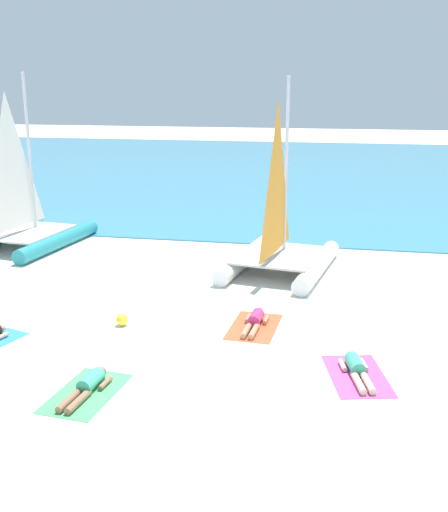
{
  "coord_description": "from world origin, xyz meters",
  "views": [
    {
      "loc": [
        3.1,
        -10.8,
        5.68
      ],
      "look_at": [
        0.0,
        4.81,
        1.2
      ],
      "focal_mm": 43.32,
      "sensor_mm": 36.0,
      "label": 1
    }
  ],
  "objects_px": {
    "sailboat_white": "(279,244)",
    "towel_rightmost": "(357,376)",
    "towel_center_left": "(86,393)",
    "sunbather_center_right": "(255,321)",
    "sunbather_center_left": "(88,385)",
    "sunbather_rightmost": "(357,368)",
    "beach_ball": "(122,320)",
    "towel_center_right": "(254,327)",
    "sailboat_teal": "(25,222)"
  },
  "relations": [
    {
      "from": "towel_rightmost",
      "to": "beach_ball",
      "type": "relative_size",
      "value": 6.26
    },
    {
      "from": "towel_center_right",
      "to": "towel_rightmost",
      "type": "relative_size",
      "value": 1.0
    },
    {
      "from": "towel_center_left",
      "to": "sunbather_rightmost",
      "type": "bearing_deg",
      "value": 19.69
    },
    {
      "from": "sunbather_rightmost",
      "to": "beach_ball",
      "type": "bearing_deg",
      "value": 150.92
    },
    {
      "from": "towel_rightmost",
      "to": "beach_ball",
      "type": "bearing_deg",
      "value": 163.78
    },
    {
      "from": "towel_center_left",
      "to": "towel_center_right",
      "type": "relative_size",
      "value": 1.0
    },
    {
      "from": "sailboat_white",
      "to": "towel_rightmost",
      "type": "height_order",
      "value": "sailboat_white"
    },
    {
      "from": "sailboat_white",
      "to": "sunbather_center_right",
      "type": "height_order",
      "value": "sailboat_white"
    },
    {
      "from": "sailboat_teal",
      "to": "sunbather_center_left",
      "type": "distance_m",
      "value": 11.72
    },
    {
      "from": "sunbather_center_left",
      "to": "beach_ball",
      "type": "height_order",
      "value": "sunbather_center_left"
    },
    {
      "from": "sailboat_white",
      "to": "sunbather_rightmost",
      "type": "xyz_separation_m",
      "value": [
        2.32,
        -6.74,
        -0.75
      ]
    },
    {
      "from": "sunbather_center_left",
      "to": "sailboat_white",
      "type": "bearing_deg",
      "value": 77.67
    },
    {
      "from": "towel_center_left",
      "to": "beach_ball",
      "type": "xyz_separation_m",
      "value": [
        -0.52,
        3.36,
        0.15
      ]
    },
    {
      "from": "sailboat_white",
      "to": "towel_center_right",
      "type": "height_order",
      "value": "sailboat_white"
    },
    {
      "from": "towel_center_left",
      "to": "sunbather_center_right",
      "type": "relative_size",
      "value": 1.21
    },
    {
      "from": "sailboat_teal",
      "to": "towel_center_left",
      "type": "xyz_separation_m",
      "value": [
        6.48,
        -9.79,
        -0.89
      ]
    },
    {
      "from": "sailboat_teal",
      "to": "towel_center_left",
      "type": "bearing_deg",
      "value": -49.56
    },
    {
      "from": "towel_rightmost",
      "to": "sailboat_teal",
      "type": "bearing_deg",
      "value": 145.06
    },
    {
      "from": "sailboat_white",
      "to": "beach_ball",
      "type": "relative_size",
      "value": 19.4
    },
    {
      "from": "sailboat_white",
      "to": "towel_center_right",
      "type": "bearing_deg",
      "value": -81.9
    },
    {
      "from": "sunbather_center_left",
      "to": "sunbather_rightmost",
      "type": "distance_m",
      "value": 5.32
    },
    {
      "from": "sailboat_white",
      "to": "towel_center_right",
      "type": "distance_m",
      "value": 4.73
    },
    {
      "from": "towel_rightmost",
      "to": "beach_ball",
      "type": "distance_m",
      "value": 5.8
    },
    {
      "from": "sunbather_center_right",
      "to": "sailboat_teal",
      "type": "bearing_deg",
      "value": 150.58
    },
    {
      "from": "sunbather_center_right",
      "to": "beach_ball",
      "type": "xyz_separation_m",
      "value": [
        -3.16,
        -0.6,
        0.02
      ]
    },
    {
      "from": "sunbather_rightmost",
      "to": "sailboat_white",
      "type": "bearing_deg",
      "value": 95.55
    },
    {
      "from": "towel_center_left",
      "to": "beach_ball",
      "type": "distance_m",
      "value": 3.4
    },
    {
      "from": "sailboat_white",
      "to": "sunbather_center_right",
      "type": "bearing_deg",
      "value": -81.87
    },
    {
      "from": "sunbather_center_right",
      "to": "beach_ball",
      "type": "distance_m",
      "value": 3.21
    },
    {
      "from": "sailboat_teal",
      "to": "sunbather_center_right",
      "type": "distance_m",
      "value": 10.86
    },
    {
      "from": "sunbather_center_right",
      "to": "towel_rightmost",
      "type": "bearing_deg",
      "value": -39.47
    },
    {
      "from": "sailboat_teal",
      "to": "sunbather_rightmost",
      "type": "relative_size",
      "value": 3.88
    },
    {
      "from": "towel_rightmost",
      "to": "sunbather_rightmost",
      "type": "distance_m",
      "value": 0.14
    },
    {
      "from": "towel_center_right",
      "to": "beach_ball",
      "type": "relative_size",
      "value": 6.26
    },
    {
      "from": "towel_center_right",
      "to": "sunbather_center_right",
      "type": "relative_size",
      "value": 1.21
    },
    {
      "from": "towel_center_right",
      "to": "beach_ball",
      "type": "xyz_separation_m",
      "value": [
        -3.15,
        -0.54,
        0.15
      ]
    },
    {
      "from": "beach_ball",
      "to": "towel_rightmost",
      "type": "bearing_deg",
      "value": -16.22
    },
    {
      "from": "sailboat_teal",
      "to": "sunbather_center_left",
      "type": "relative_size",
      "value": 3.85
    },
    {
      "from": "towel_center_right",
      "to": "sunbather_rightmost",
      "type": "height_order",
      "value": "sunbather_rightmost"
    },
    {
      "from": "sailboat_white",
      "to": "sailboat_teal",
      "type": "height_order",
      "value": "sailboat_teal"
    },
    {
      "from": "sunbather_center_left",
      "to": "sailboat_teal",
      "type": "bearing_deg",
      "value": 129.12
    },
    {
      "from": "towel_center_right",
      "to": "beach_ball",
      "type": "distance_m",
      "value": 3.2
    },
    {
      "from": "towel_center_left",
      "to": "towel_center_right",
      "type": "distance_m",
      "value": 4.7
    },
    {
      "from": "sailboat_teal",
      "to": "sunbather_center_left",
      "type": "bearing_deg",
      "value": -49.36
    },
    {
      "from": "sunbather_center_left",
      "to": "towel_rightmost",
      "type": "relative_size",
      "value": 0.83
    },
    {
      "from": "sailboat_white",
      "to": "towel_rightmost",
      "type": "distance_m",
      "value": 7.24
    },
    {
      "from": "towel_center_left",
      "to": "towel_rightmost",
      "type": "height_order",
      "value": "same"
    },
    {
      "from": "towel_center_right",
      "to": "sunbather_center_right",
      "type": "height_order",
      "value": "sunbather_center_right"
    },
    {
      "from": "sailboat_teal",
      "to": "towel_rightmost",
      "type": "distance_m",
      "value": 14.1
    },
    {
      "from": "sailboat_teal",
      "to": "sunbather_center_right",
      "type": "height_order",
      "value": "sailboat_teal"
    }
  ]
}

